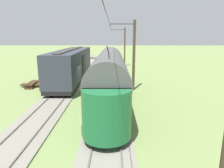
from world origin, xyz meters
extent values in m
plane|color=olive|center=(0.00, 0.00, 0.00)|extent=(220.00, 220.00, 0.00)
cube|color=slate|center=(-2.38, 0.00, 0.05)|extent=(2.80, 80.00, 0.10)
cube|color=#59544C|center=(-1.66, 0.00, 0.14)|extent=(0.07, 80.00, 0.08)
cube|color=#59544C|center=(-3.10, 0.00, 0.14)|extent=(0.07, 80.00, 0.08)
cube|color=#47331E|center=(-2.38, -32.00, 0.11)|extent=(2.50, 0.24, 0.08)
cube|color=#47331E|center=(-2.38, -31.35, 0.11)|extent=(2.50, 0.24, 0.08)
cube|color=#47331E|center=(-2.38, -30.70, 0.11)|extent=(2.50, 0.24, 0.08)
cube|color=#47331E|center=(-2.38, -30.05, 0.11)|extent=(2.50, 0.24, 0.08)
cube|color=#47331E|center=(-2.38, -29.40, 0.11)|extent=(2.50, 0.24, 0.08)
cube|color=slate|center=(2.38, 0.00, 0.05)|extent=(2.80, 80.00, 0.10)
cube|color=#59544C|center=(3.10, 0.00, 0.14)|extent=(0.07, 80.00, 0.08)
cube|color=#59544C|center=(1.66, 0.00, 0.14)|extent=(0.07, 80.00, 0.08)
cube|color=#47331E|center=(2.38, -32.00, 0.11)|extent=(2.50, 0.24, 0.08)
cube|color=#47331E|center=(2.38, -31.35, 0.11)|extent=(2.50, 0.24, 0.08)
cube|color=#47331E|center=(2.38, -30.70, 0.11)|extent=(2.50, 0.24, 0.08)
cube|color=#47331E|center=(2.38, -30.05, 0.11)|extent=(2.50, 0.24, 0.08)
cube|color=#47331E|center=(2.38, -29.40, 0.11)|extent=(2.50, 0.24, 0.08)
cube|color=#196033|center=(-2.38, 4.10, 0.71)|extent=(2.65, 15.04, 0.55)
cube|color=#196033|center=(-2.38, 4.10, 1.46)|extent=(2.55, 15.04, 0.95)
cube|color=#B7C699|center=(-2.38, 4.10, 2.46)|extent=(2.55, 15.04, 1.05)
cylinder|color=#4C4C4C|center=(-2.38, 4.10, 2.98)|extent=(2.65, 14.74, 2.65)
cylinder|color=#196033|center=(-2.38, -3.37, 1.70)|extent=(2.55, 2.55, 2.55)
cylinder|color=#196033|center=(-2.38, 11.58, 1.70)|extent=(2.55, 2.55, 2.55)
cube|color=black|center=(-2.38, -4.50, 2.72)|extent=(1.63, 0.08, 0.36)
cube|color=black|center=(-2.38, -4.54, 2.41)|extent=(1.73, 0.06, 0.80)
cube|color=black|center=(-3.67, 4.10, 2.46)|extent=(0.04, 12.64, 0.80)
cube|color=black|center=(-1.08, 4.10, 2.46)|extent=(0.04, 12.64, 0.80)
cylinder|color=silver|center=(-2.38, -4.63, 1.46)|extent=(0.24, 0.06, 0.24)
cube|color=gray|center=(-2.38, -4.56, 0.53)|extent=(1.94, 0.12, 0.20)
cylinder|color=black|center=(-2.38, 8.43, 4.65)|extent=(0.07, 4.16, 0.75)
cylinder|color=black|center=(-3.10, -0.71, 0.56)|extent=(0.10, 0.76, 0.76)
cylinder|color=black|center=(-1.66, -0.71, 0.56)|extent=(0.10, 0.76, 0.76)
cylinder|color=black|center=(-3.10, 8.92, 0.56)|extent=(0.10, 0.76, 0.76)
cylinder|color=black|center=(-1.66, 8.92, 0.56)|extent=(0.10, 0.76, 0.76)
cube|color=#2D333D|center=(2.38, -3.27, 2.33)|extent=(2.90, 14.64, 3.20)
cube|color=#332D28|center=(2.38, -3.27, 3.99)|extent=(0.70, 13.18, 0.08)
cube|color=black|center=(2.38, -3.27, 0.53)|extent=(2.70, 14.64, 0.36)
cube|color=black|center=(0.90, -3.27, 2.07)|extent=(0.06, 2.20, 2.56)
cylinder|color=black|center=(1.66, -8.39, 0.60)|extent=(0.10, 0.84, 0.84)
cylinder|color=black|center=(3.10, -8.39, 0.60)|extent=(0.10, 0.84, 0.84)
cylinder|color=black|center=(1.66, 1.86, 0.60)|extent=(0.10, 0.84, 0.84)
cylinder|color=black|center=(3.10, 1.86, 0.60)|extent=(0.10, 0.84, 0.84)
cylinder|color=#423323|center=(-4.80, -17.08, 3.57)|extent=(0.28, 0.28, 7.13)
cylinder|color=#2D2D2D|center=(-3.59, -17.08, 6.73)|extent=(2.42, 0.10, 0.10)
sphere|color=#334733|center=(-2.38, -17.08, 6.58)|extent=(0.16, 0.16, 0.16)
cylinder|color=#423323|center=(-4.80, 0.52, 3.57)|extent=(0.28, 0.28, 7.13)
cylinder|color=#2D2D2D|center=(-3.59, 0.52, 6.73)|extent=(2.42, 0.10, 0.10)
sphere|color=#334733|center=(-2.38, 0.52, 6.58)|extent=(0.16, 0.16, 0.16)
cylinder|color=black|center=(-2.38, 0.52, 6.58)|extent=(0.03, 39.20, 0.03)
cylinder|color=black|center=(-3.59, -17.08, 6.73)|extent=(2.42, 0.02, 0.02)
cylinder|color=black|center=(-3.77, -10.38, 0.55)|extent=(0.08, 0.08, 1.10)
cylinder|color=red|center=(-3.77, -10.38, 1.22)|extent=(0.30, 0.30, 0.03)
cylinder|color=#262626|center=(-3.59, -10.38, 0.35)|extent=(0.33, 0.04, 0.54)
cube|color=#47331E|center=(6.07, -0.71, 0.09)|extent=(0.24, 2.40, 0.18)
cube|color=#47331E|center=(6.37, -0.71, 0.09)|extent=(0.24, 2.40, 0.18)
cube|color=#47331E|center=(6.67, -0.71, 0.09)|extent=(0.24, 2.40, 0.18)
cube|color=#47331E|center=(6.37, -1.01, 0.27)|extent=(2.40, 0.24, 0.18)
cube|color=#47331E|center=(6.37, -0.71, 0.27)|extent=(2.40, 0.24, 0.18)
cube|color=#47331E|center=(6.37, -0.41, 0.27)|extent=(2.40, 0.24, 0.18)
cube|color=#47331E|center=(6.07, -0.71, 0.45)|extent=(0.24, 2.40, 0.18)
cube|color=#47331E|center=(6.37, -0.71, 0.45)|extent=(0.24, 2.40, 0.18)
cube|color=#47331E|center=(6.67, -0.71, 0.45)|extent=(0.24, 2.40, 0.18)
camera|label=1|loc=(-2.72, 21.38, 5.51)|focal=32.63mm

